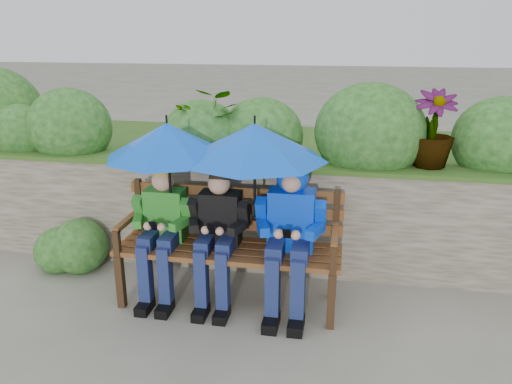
% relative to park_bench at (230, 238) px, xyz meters
% --- Properties ---
extents(ground, '(60.00, 60.00, 0.00)m').
position_rel_park_bench_xyz_m(ground, '(0.21, -0.07, -0.55)').
color(ground, '#6A6B5B').
rests_on(ground, ground).
extents(garden_backdrop, '(8.00, 2.87, 1.86)m').
position_rel_park_bench_xyz_m(garden_backdrop, '(0.08, 1.52, 0.07)').
color(garden_backdrop, '#5C5749').
rests_on(garden_backdrop, ground).
extents(park_bench, '(1.82, 0.53, 0.96)m').
position_rel_park_bench_xyz_m(park_bench, '(0.00, 0.00, 0.00)').
color(park_bench, '#322011').
rests_on(park_bench, ground).
extents(boy_left, '(0.48, 0.56, 1.13)m').
position_rel_park_bench_xyz_m(boy_left, '(-0.55, -0.08, 0.09)').
color(boy_left, '#298921').
rests_on(boy_left, ground).
extents(boy_middle, '(0.49, 0.56, 1.13)m').
position_rel_park_bench_xyz_m(boy_middle, '(-0.08, -0.08, 0.10)').
color(boy_middle, black).
rests_on(boy_middle, ground).
extents(boy_right, '(0.54, 0.66, 1.21)m').
position_rel_park_bench_xyz_m(boy_right, '(0.50, -0.08, 0.18)').
color(boy_right, '#0022BA').
rests_on(boy_right, ground).
extents(umbrella_left, '(1.00, 1.00, 0.84)m').
position_rel_park_bench_xyz_m(umbrella_left, '(-0.47, -0.06, 0.81)').
color(umbrella_left, blue).
rests_on(umbrella_left, ground).
extents(umbrella_right, '(1.13, 1.13, 0.84)m').
position_rel_park_bench_xyz_m(umbrella_right, '(0.21, -0.04, 0.83)').
color(umbrella_right, blue).
rests_on(umbrella_right, ground).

